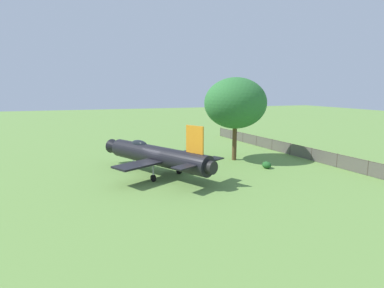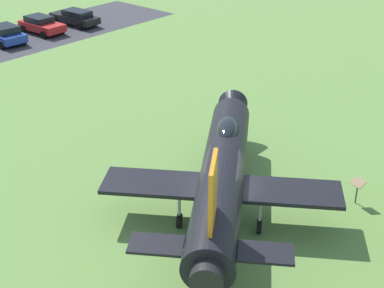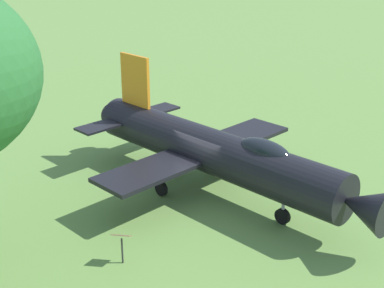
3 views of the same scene
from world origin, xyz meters
TOP-DOWN VIEW (x-y plane):
  - ground_plane at (0.00, 0.00)m, footprint 200.00×200.00m
  - display_jet at (0.34, 0.18)m, footprint 13.12×9.43m
  - shade_tree at (3.26, -9.60)m, footprint 6.40×6.96m
  - perimeter_fence at (3.40, -17.28)m, footprint 33.51×3.42m
  - shrub_near_fence at (-1.20, -10.99)m, footprint 1.04×0.86m
  - info_plaque at (4.03, -4.29)m, footprint 0.61×0.71m

SIDE VIEW (x-z plane):
  - ground_plane at x=0.00m, z-range 0.00..0.00m
  - shrub_near_fence at x=-1.20m, z-range 0.00..0.69m
  - perimeter_fence at x=3.40m, z-range 0.05..1.50m
  - info_plaque at x=4.03m, z-range 0.28..1.43m
  - display_jet at x=0.34m, z-range -0.63..4.37m
  - shade_tree at x=3.26m, z-range 1.78..10.98m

